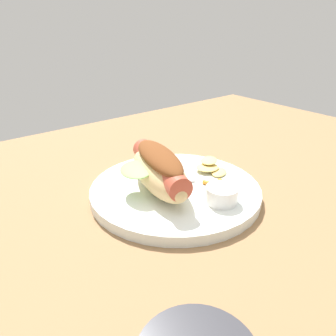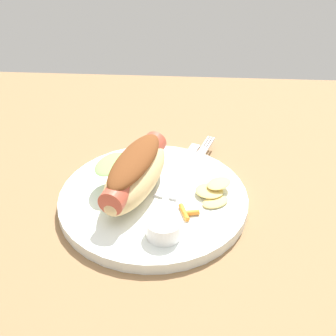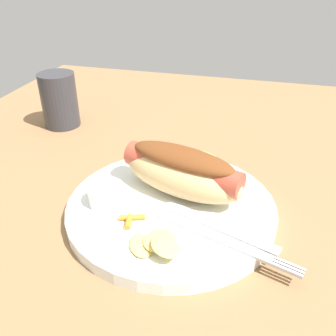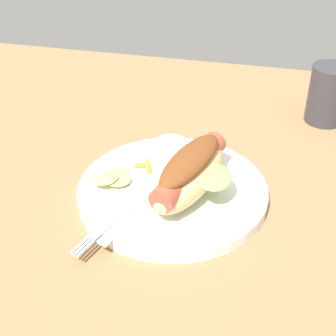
% 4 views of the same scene
% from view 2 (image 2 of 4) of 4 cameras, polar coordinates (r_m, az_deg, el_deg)
% --- Properties ---
extents(ground_plane, '(1.20, 0.90, 0.02)m').
position_cam_2_polar(ground_plane, '(0.68, -0.15, -6.20)').
color(ground_plane, olive).
extents(plate, '(0.26, 0.26, 0.02)m').
position_cam_2_polar(plate, '(0.69, -1.70, -3.77)').
color(plate, white).
rests_on(plate, ground_plane).
extents(hot_dog, '(0.11, 0.18, 0.06)m').
position_cam_2_polar(hot_dog, '(0.67, -3.87, -0.49)').
color(hot_dog, '#DBB77A').
rests_on(hot_dog, plate).
extents(sauce_ramekin, '(0.05, 0.05, 0.02)m').
position_cam_2_polar(sauce_ramekin, '(0.61, -0.79, -6.90)').
color(sauce_ramekin, white).
rests_on(sauce_ramekin, plate).
extents(fork, '(0.07, 0.17, 0.00)m').
position_cam_2_polar(fork, '(0.73, 2.87, 0.12)').
color(fork, silver).
rests_on(fork, plate).
extents(knife, '(0.06, 0.14, 0.00)m').
position_cam_2_polar(knife, '(0.73, 1.21, -0.12)').
color(knife, silver).
rests_on(knife, plate).
extents(chips_pile, '(0.06, 0.07, 0.02)m').
position_cam_2_polar(chips_pile, '(0.68, 5.31, -2.72)').
color(chips_pile, '#DFC368').
rests_on(chips_pile, plate).
extents(carrot_garnish, '(0.03, 0.03, 0.01)m').
position_cam_2_polar(carrot_garnish, '(0.65, 2.23, -5.14)').
color(carrot_garnish, orange).
rests_on(carrot_garnish, plate).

